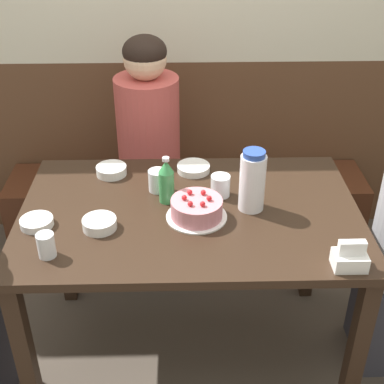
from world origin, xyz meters
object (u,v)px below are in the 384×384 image
(bench_seat, at_px, (187,211))
(napkin_holder, at_px, (350,258))
(water_pitcher, at_px, (252,181))
(bowl_sauce_shallow, at_px, (111,170))
(glass_shot_small, at_px, (158,181))
(soju_bottle, at_px, (166,181))
(bowl_side_dish, at_px, (193,168))
(bowl_soup_white, at_px, (100,224))
(person_grey_tee, at_px, (150,165))
(glass_water_tall, at_px, (46,245))
(glass_tumbler_short, at_px, (220,186))
(birthday_cake, at_px, (197,209))
(bowl_rice_small, at_px, (37,222))

(bench_seat, bearing_deg, napkin_holder, -66.41)
(water_pitcher, relative_size, bowl_sauce_shallow, 1.90)
(bench_seat, height_order, glass_shot_small, glass_shot_small)
(soju_bottle, relative_size, bowl_sauce_shallow, 1.50)
(water_pitcher, distance_m, soju_bottle, 0.33)
(napkin_holder, bearing_deg, bowl_side_dish, 126.89)
(bench_seat, xyz_separation_m, water_pitcher, (0.24, -0.82, 0.68))
(bench_seat, distance_m, bowl_side_dish, 0.78)
(bowl_soup_white, relative_size, person_grey_tee, 0.10)
(bowl_side_dish, height_order, glass_shot_small, glass_shot_small)
(soju_bottle, distance_m, bowl_soup_white, 0.31)
(glass_water_tall, height_order, glass_tumbler_short, same)
(birthday_cake, bearing_deg, bowl_side_dish, 90.33)
(soju_bottle, relative_size, glass_tumbler_short, 2.23)
(water_pitcher, bearing_deg, glass_water_tall, -158.98)
(birthday_cake, relative_size, water_pitcher, 0.94)
(soju_bottle, relative_size, bowl_rice_small, 1.60)
(water_pitcher, xyz_separation_m, glass_tumbler_short, (-0.11, 0.10, -0.08))
(bowl_side_dish, bearing_deg, bowl_sauce_shallow, -176.92)
(water_pitcher, distance_m, glass_tumbler_short, 0.17)
(birthday_cake, distance_m, bowl_sauce_shallow, 0.49)
(birthday_cake, bearing_deg, glass_water_tall, -156.97)
(bench_seat, height_order, glass_tumbler_short, glass_tumbler_short)
(water_pitcher, bearing_deg, glass_tumbler_short, 139.35)
(napkin_holder, distance_m, bowl_soup_white, 0.88)
(bowl_sauce_shallow, relative_size, glass_water_tall, 1.48)
(water_pitcher, height_order, bowl_soup_white, water_pitcher)
(glass_water_tall, bearing_deg, soju_bottle, 40.00)
(bowl_side_dish, bearing_deg, bowl_rice_small, -146.11)
(bowl_sauce_shallow, distance_m, glass_shot_small, 0.24)
(bowl_soup_white, distance_m, person_grey_tee, 0.83)
(bench_seat, xyz_separation_m, bowl_rice_small, (-0.56, -0.92, 0.57))
(water_pitcher, height_order, bowl_sauce_shallow, water_pitcher)
(birthday_cake, xyz_separation_m, bowl_sauce_shallow, (-0.35, 0.34, -0.02))
(soju_bottle, distance_m, person_grey_tee, 0.67)
(napkin_holder, xyz_separation_m, glass_water_tall, (-1.01, 0.09, 0.01))
(bowl_soup_white, bearing_deg, glass_tumbler_short, 25.50)
(birthday_cake, bearing_deg, soju_bottle, 134.01)
(bench_seat, distance_m, bowl_sauce_shallow, 0.86)
(water_pitcher, distance_m, glass_water_tall, 0.78)
(bowl_rice_small, relative_size, bowl_side_dish, 0.86)
(soju_bottle, height_order, bowl_sauce_shallow, soju_bottle)
(birthday_cake, xyz_separation_m, bowl_soup_white, (-0.36, -0.06, -0.02))
(glass_tumbler_short, distance_m, glass_shot_small, 0.26)
(birthday_cake, bearing_deg, bowl_soup_white, -170.22)
(birthday_cake, height_order, glass_tumbler_short, birthday_cake)
(bowl_sauce_shallow, relative_size, glass_tumbler_short, 1.49)
(soju_bottle, bearing_deg, glass_tumbler_short, 10.26)
(soju_bottle, xyz_separation_m, bowl_sauce_shallow, (-0.24, 0.22, -0.07))
(bowl_rice_small, bearing_deg, bowl_sauce_shallow, 57.91)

